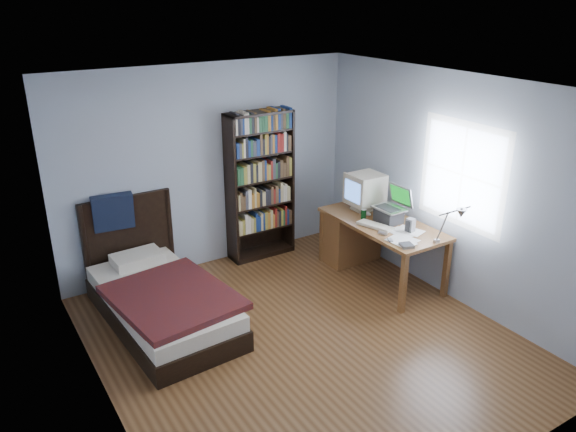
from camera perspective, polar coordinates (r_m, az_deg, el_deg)
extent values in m
plane|color=#543218|center=(5.77, 1.61, -12.38)|extent=(4.20, 4.20, 0.00)
plane|color=white|center=(4.82, 1.93, 12.97)|extent=(4.20, 4.20, 0.00)
cube|color=#A2B0BE|center=(6.91, -7.99, 4.88)|extent=(3.80, 0.04, 2.50)
cube|color=#A2B0BE|center=(3.81, 19.91, -11.22)|extent=(3.80, 0.04, 2.50)
cube|color=#A2B0BE|center=(4.49, -18.95, -5.80)|extent=(0.04, 4.20, 2.50)
cube|color=#A2B0BE|center=(6.36, 16.16, 2.70)|extent=(0.04, 4.20, 2.50)
cube|color=white|center=(6.20, 17.29, 4.03)|extent=(0.01, 1.14, 1.14)
cube|color=white|center=(6.19, 17.25, 4.02)|extent=(0.01, 1.00, 1.00)
cube|color=brown|center=(6.68, 9.58, -0.75)|extent=(0.75, 1.59, 0.04)
cube|color=brown|center=(6.15, 11.63, -6.78)|extent=(0.06, 0.06, 0.69)
cube|color=brown|center=(6.57, 15.79, -5.21)|extent=(0.06, 0.06, 0.69)
cube|color=brown|center=(7.16, 3.53, -2.04)|extent=(0.06, 0.06, 0.69)
cube|color=brown|center=(7.53, 7.57, -0.96)|extent=(0.06, 0.06, 0.69)
cube|color=brown|center=(7.22, 6.42, -1.94)|extent=(0.69, 0.40, 0.68)
cube|color=beige|center=(7.01, 7.63, 0.77)|extent=(0.25, 0.21, 0.03)
cylinder|color=beige|center=(6.99, 7.65, 1.10)|extent=(0.10, 0.10, 0.06)
cube|color=beige|center=(6.94, 7.92, 2.78)|extent=(0.39, 0.37, 0.37)
cube|color=beige|center=(6.82, 6.67, 2.50)|extent=(0.03, 0.39, 0.38)
cube|color=blue|center=(6.81, 6.58, 2.48)|extent=(0.01, 0.29, 0.25)
cube|color=#2D2D30|center=(6.65, 10.19, 0.04)|extent=(0.25, 0.29, 0.16)
cube|color=#BABBBF|center=(6.62, 10.24, 0.76)|extent=(0.28, 0.36, 0.02)
cube|color=#2D2D30|center=(6.60, 10.11, 0.82)|extent=(0.18, 0.28, 0.00)
cube|color=#BABBBF|center=(6.68, 11.38, 2.10)|extent=(0.09, 0.36, 0.25)
cube|color=#0CBF26|center=(6.67, 11.31, 2.08)|extent=(0.07, 0.29, 0.20)
cube|color=#99999E|center=(6.25, 14.87, -2.46)|extent=(0.05, 0.05, 0.04)
cylinder|color=#99999E|center=(6.14, 15.41, -1.03)|extent=(0.02, 0.13, 0.35)
cylinder|color=#99999E|center=(5.89, 16.58, 0.48)|extent=(0.15, 0.29, 0.18)
cone|color=#99999E|center=(5.75, 17.19, 0.26)|extent=(0.11, 0.11, 0.09)
cube|color=beige|center=(6.51, 8.86, -0.97)|extent=(0.29, 0.45, 0.04)
cube|color=gray|center=(6.42, 12.34, -0.94)|extent=(0.10, 0.10, 0.16)
cylinder|color=black|center=(6.71, 7.68, 0.19)|extent=(0.06, 0.06, 0.11)
ellipsoid|color=silver|center=(6.84, 8.05, 0.25)|extent=(0.07, 0.12, 0.04)
cube|color=#BABBBF|center=(6.33, 9.59, -1.75)|extent=(0.08, 0.11, 0.02)
cube|color=gray|center=(6.18, 10.35, -2.41)|extent=(0.08, 0.10, 0.02)
cube|color=gray|center=(6.07, 11.96, -2.95)|extent=(0.16, 0.16, 0.03)
cube|color=black|center=(6.94, -5.82, 2.46)|extent=(0.03, 0.30, 1.90)
cube|color=black|center=(7.32, -0.04, 3.61)|extent=(0.03, 0.30, 1.90)
cube|color=black|center=(6.88, -3.00, 10.44)|extent=(0.85, 0.30, 0.03)
cube|color=black|center=(7.47, -2.72, -3.63)|extent=(0.85, 0.30, 0.06)
cube|color=black|center=(7.24, -3.40, 3.36)|extent=(0.85, 0.02, 1.90)
cube|color=olive|center=(7.10, -2.78, 3.24)|extent=(0.77, 0.22, 1.70)
cube|color=black|center=(6.12, -12.57, -9.56)|extent=(1.11, 2.04, 0.22)
cube|color=silver|center=(6.02, -12.72, -8.02)|extent=(1.07, 1.98, 0.16)
cube|color=maroon|center=(5.77, -11.67, -8.08)|extent=(1.21, 1.42, 0.07)
cube|color=silver|center=(6.60, -15.05, -4.20)|extent=(0.57, 0.38, 0.12)
cube|color=black|center=(6.78, -15.84, -2.44)|extent=(1.06, 0.05, 1.10)
cylinder|color=black|center=(6.66, -19.87, -3.38)|extent=(0.06, 0.06, 1.10)
cylinder|color=black|center=(6.89, -11.86, -1.63)|extent=(0.06, 0.06, 1.10)
cube|color=black|center=(6.57, -17.37, 0.38)|extent=(0.46, 0.20, 0.43)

